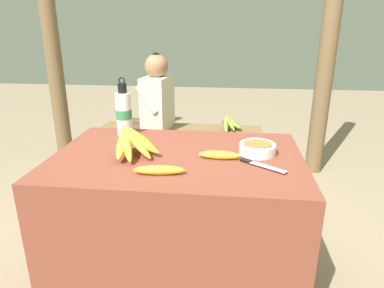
% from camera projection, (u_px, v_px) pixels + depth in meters
% --- Properties ---
extents(ground_plane, '(12.00, 12.00, 0.00)m').
position_uv_depth(ground_plane, '(179.00, 275.00, 1.90)').
color(ground_plane, gray).
extents(market_counter, '(1.20, 0.80, 0.72)m').
position_uv_depth(market_counter, '(178.00, 219.00, 1.78)').
color(market_counter, brown).
rests_on(market_counter, ground_plane).
extents(banana_bunch_ripe, '(0.22, 0.34, 0.16)m').
position_uv_depth(banana_bunch_ripe, '(132.00, 140.00, 1.64)').
color(banana_bunch_ripe, '#4C381E').
rests_on(banana_bunch_ripe, market_counter).
extents(serving_bowl, '(0.18, 0.18, 0.06)m').
position_uv_depth(serving_bowl, '(257.00, 148.00, 1.67)').
color(serving_bowl, white).
rests_on(serving_bowl, market_counter).
extents(water_bottle, '(0.09, 0.09, 0.33)m').
position_uv_depth(water_bottle, '(124.00, 113.00, 1.93)').
color(water_bottle, white).
rests_on(water_bottle, market_counter).
extents(loose_banana_front, '(0.22, 0.06, 0.04)m').
position_uv_depth(loose_banana_front, '(159.00, 170.00, 1.44)').
color(loose_banana_front, gold).
rests_on(loose_banana_front, market_counter).
extents(loose_banana_side, '(0.20, 0.05, 0.04)m').
position_uv_depth(loose_banana_side, '(219.00, 155.00, 1.60)').
color(loose_banana_side, gold).
rests_on(loose_banana_side, market_counter).
extents(knife, '(0.20, 0.15, 0.02)m').
position_uv_depth(knife, '(256.00, 163.00, 1.53)').
color(knife, '#BCBCC1').
rests_on(knife, market_counter).
extents(wooden_bench, '(1.42, 0.32, 0.45)m').
position_uv_depth(wooden_bench, '(181.00, 137.00, 3.05)').
color(wooden_bench, brown).
rests_on(wooden_bench, ground_plane).
extents(seated_vendor, '(0.43, 0.41, 1.10)m').
position_uv_depth(seated_vendor, '(152.00, 107.00, 2.96)').
color(seated_vendor, '#473828').
rests_on(seated_vendor, ground_plane).
extents(banana_bunch_green, '(0.19, 0.31, 0.15)m').
position_uv_depth(banana_bunch_green, '(229.00, 122.00, 2.95)').
color(banana_bunch_green, '#4C381E').
rests_on(banana_bunch_green, wooden_bench).
extents(support_post_near, '(0.15, 0.15, 2.29)m').
position_uv_depth(support_post_near, '(52.00, 44.00, 3.16)').
color(support_post_near, brown).
rests_on(support_post_near, ground_plane).
extents(support_post_far, '(0.15, 0.15, 2.29)m').
position_uv_depth(support_post_far, '(328.00, 46.00, 2.90)').
color(support_post_far, brown).
rests_on(support_post_far, ground_plane).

